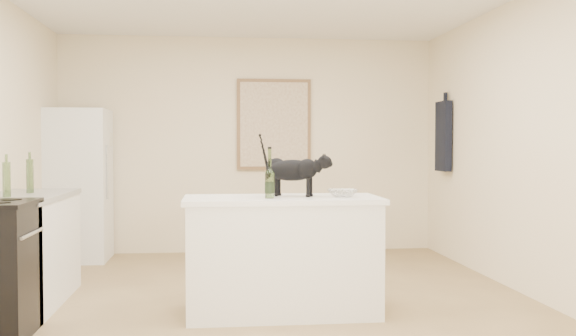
{
  "coord_description": "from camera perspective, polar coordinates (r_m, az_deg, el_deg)",
  "views": [
    {
      "loc": [
        -0.41,
        -5.1,
        1.29
      ],
      "look_at": [
        0.15,
        -0.15,
        1.12
      ],
      "focal_mm": 40.28,
      "sensor_mm": 36.0,
      "label": 1
    }
  ],
  "objects": [
    {
      "name": "floor",
      "position": [
        5.28,
        -1.84,
        -12.19
      ],
      "size": [
        5.5,
        5.5,
        0.0
      ],
      "primitive_type": "plane",
      "color": "#A28556",
      "rests_on": "ground"
    },
    {
      "name": "wall_back",
      "position": [
        7.86,
        -3.44,
        2.04
      ],
      "size": [
        4.5,
        0.0,
        4.5
      ],
      "primitive_type": "plane",
      "rotation": [
        1.57,
        0.0,
        0.0
      ],
      "color": "beige",
      "rests_on": "ground"
    },
    {
      "name": "wall_front",
      "position": [
        2.39,
        3.38,
        2.14
      ],
      "size": [
        4.5,
        0.0,
        4.5
      ],
      "primitive_type": "plane",
      "rotation": [
        -1.57,
        0.0,
        0.0
      ],
      "color": "beige",
      "rests_on": "ground"
    },
    {
      "name": "wall_right",
      "position": [
        5.75,
        21.1,
        1.93
      ],
      "size": [
        0.0,
        5.5,
        5.5
      ],
      "primitive_type": "plane",
      "rotation": [
        1.57,
        0.0,
        -1.57
      ],
      "color": "beige",
      "rests_on": "ground"
    },
    {
      "name": "island_base",
      "position": [
        5.0,
        -0.51,
        -7.94
      ],
      "size": [
        1.44,
        0.67,
        0.86
      ],
      "primitive_type": "cube",
      "color": "white",
      "rests_on": "floor"
    },
    {
      "name": "island_top",
      "position": [
        4.95,
        -0.51,
        -2.8
      ],
      "size": [
        1.5,
        0.7,
        0.04
      ],
      "primitive_type": "cube",
      "color": "white",
      "rests_on": "island_base"
    },
    {
      "name": "left_cabinets",
      "position": [
        5.69,
        -22.25,
        -6.89
      ],
      "size": [
        0.6,
        1.4,
        0.86
      ],
      "primitive_type": "cube",
      "color": "white",
      "rests_on": "floor"
    },
    {
      "name": "left_countertop",
      "position": [
        5.64,
        -22.31,
        -2.36
      ],
      "size": [
        0.62,
        1.44,
        0.04
      ],
      "primitive_type": "cube",
      "color": "gray",
      "rests_on": "left_cabinets"
    },
    {
      "name": "fridge",
      "position": [
        7.62,
        -18.08,
        -1.44
      ],
      "size": [
        0.68,
        0.68,
        1.7
      ],
      "primitive_type": "cube",
      "color": "white",
      "rests_on": "floor"
    },
    {
      "name": "artwork_frame",
      "position": [
        7.86,
        -1.25,
        3.87
      ],
      "size": [
        0.9,
        0.03,
        1.1
      ],
      "primitive_type": "cube",
      "color": "brown",
      "rests_on": "wall_back"
    },
    {
      "name": "artwork_canvas",
      "position": [
        7.84,
        -1.24,
        3.87
      ],
      "size": [
        0.82,
        0.0,
        1.02
      ],
      "primitive_type": "cube",
      "color": "beige",
      "rests_on": "wall_back"
    },
    {
      "name": "hanging_garment",
      "position": [
        7.61,
        13.56,
        2.74
      ],
      "size": [
        0.08,
        0.34,
        0.8
      ],
      "primitive_type": "cube",
      "color": "black",
      "rests_on": "wall_right"
    },
    {
      "name": "black_cat",
      "position": [
        4.99,
        0.37,
        -0.45
      ],
      "size": [
        0.54,
        0.35,
        0.36
      ],
      "primitive_type": null,
      "rotation": [
        0.0,
        0.0,
        -0.41
      ],
      "color": "black",
      "rests_on": "island_top"
    },
    {
      "name": "wine_bottle",
      "position": [
        4.82,
        -1.63,
        -0.68
      ],
      "size": [
        0.09,
        0.09,
        0.34
      ],
      "primitive_type": "cylinder",
      "rotation": [
        0.0,
        0.0,
        0.36
      ],
      "color": "#3B6227",
      "rests_on": "island_top"
    },
    {
      "name": "glass_bowl",
      "position": [
        4.96,
        4.84,
        -2.22
      ],
      "size": [
        0.27,
        0.27,
        0.06
      ],
      "primitive_type": "imported",
      "rotation": [
        0.0,
        0.0,
        -0.13
      ],
      "color": "white",
      "rests_on": "island_top"
    },
    {
      "name": "fridge_paper",
      "position": [
        7.67,
        -15.41,
        2.47
      ],
      "size": [
        0.03,
        0.12,
        0.15
      ],
      "primitive_type": "cube",
      "rotation": [
        0.0,
        0.0,
        -0.22
      ],
      "color": "beige",
      "rests_on": "fridge"
    },
    {
      "name": "counter_bottle_cluster",
      "position": [
        5.58,
        -22.66,
        -0.79
      ],
      "size": [
        0.12,
        0.47,
        0.28
      ],
      "color": "#305B1F",
      "rests_on": "left_countertop"
    }
  ]
}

